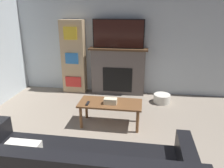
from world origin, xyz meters
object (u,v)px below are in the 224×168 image
Objects in this scene: tv at (118,34)px; fireplace at (118,71)px; coffee_table at (110,106)px; storage_basket at (162,98)px; bookshelf at (74,57)px.

fireplace is at bearing 90.00° from tv.
fireplace is at bearing 92.11° from coffee_table.
tv is at bearing 159.12° from storage_basket.
tv reaches higher than coffee_table.
coffee_table is (0.06, -1.51, -1.05)m from tv.
storage_basket is at bearing -20.88° from tv.
fireplace is 0.79× the size of bookshelf.
tv is at bearing 92.14° from coffee_table.
bookshelf is at bearing 169.43° from storage_basket.
tv reaches higher than bookshelf.
tv is (0.00, -0.02, 0.87)m from fireplace.
bookshelf is (-1.07, -0.00, -0.57)m from tv.
fireplace is 1.17× the size of tv.
storage_basket is at bearing -21.84° from fireplace.
bookshelf is (-1.13, 1.51, 0.49)m from coffee_table.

